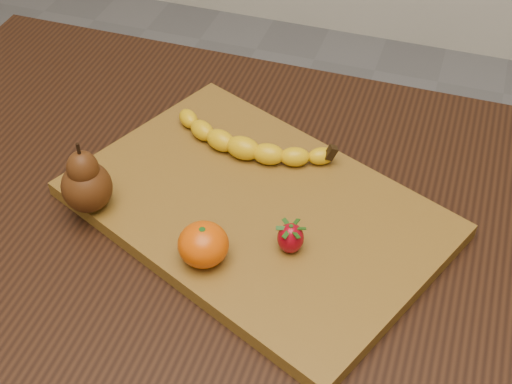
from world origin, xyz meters
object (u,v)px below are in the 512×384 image
(table, at_px, (207,258))
(cutting_board, at_px, (256,209))
(pear, at_px, (84,176))
(mandarin, at_px, (203,244))

(table, xyz_separation_m, cutting_board, (0.07, 0.01, 0.11))
(pear, relative_size, mandarin, 1.66)
(mandarin, bearing_deg, pear, 167.03)
(cutting_board, height_order, pear, pear)
(cutting_board, bearing_deg, mandarin, -81.30)
(table, distance_m, pear, 0.22)
(cutting_board, bearing_deg, table, -149.15)
(pear, distance_m, mandarin, 0.17)
(cutting_board, distance_m, mandarin, 0.11)
(mandarin, bearing_deg, table, 112.39)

